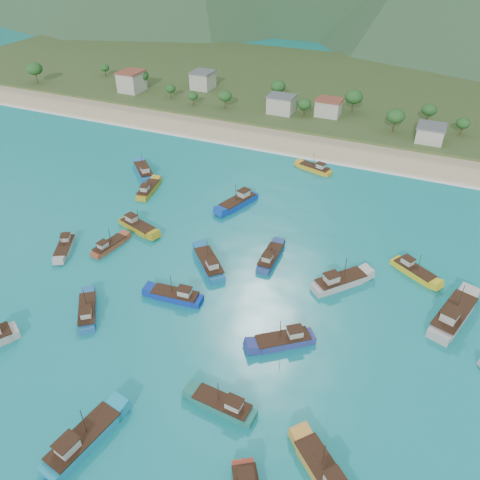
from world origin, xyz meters
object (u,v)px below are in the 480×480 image
at_px(boat_3, 65,247).
at_px(boat_22, 109,246).
at_px(boat_11, 138,227).
at_px(boat_19, 284,341).
at_px(boat_17, 413,271).
at_px(boat_14, 176,296).
at_px(boat_23, 339,282).
at_px(boat_6, 315,169).
at_px(boat_8, 453,316).
at_px(boat_15, 270,258).
at_px(boat_18, 88,312).
at_px(boat_21, 144,172).
at_px(boat_13, 148,190).
at_px(boat_10, 238,202).
at_px(boat_0, 83,441).
at_px(boat_28, 209,264).
at_px(boat_4, 325,474).
at_px(boat_16, 223,406).

height_order(boat_3, boat_22, boat_3).
bearing_deg(boat_11, boat_19, 81.95).
height_order(boat_3, boat_17, boat_17).
bearing_deg(boat_14, boat_23, -65.13).
distance_m(boat_6, boat_8, 61.94).
distance_m(boat_11, boat_17, 60.97).
height_order(boat_15, boat_18, boat_15).
bearing_deg(boat_23, boat_21, -161.09).
bearing_deg(boat_11, boat_15, 108.64).
bearing_deg(boat_11, boat_13, -138.36).
bearing_deg(boat_10, boat_0, 114.19).
bearing_deg(boat_28, boat_10, 55.78).
distance_m(boat_4, boat_22, 64.19).
relative_size(boat_21, boat_23, 0.96).
relative_size(boat_8, boat_11, 1.33).
height_order(boat_17, boat_28, boat_28).
relative_size(boat_6, boat_19, 1.00).
bearing_deg(boat_23, boat_0, -75.70).
distance_m(boat_4, boat_28, 47.14).
height_order(boat_8, boat_13, boat_8).
bearing_deg(boat_14, boat_0, -179.77).
distance_m(boat_8, boat_19, 31.02).
bearing_deg(boat_16, boat_10, 25.58).
height_order(boat_11, boat_19, boat_19).
xyz_separation_m(boat_8, boat_10, (-51.36, 21.83, -0.23)).
height_order(boat_14, boat_19, boat_19).
height_order(boat_18, boat_19, boat_19).
height_order(boat_14, boat_21, boat_21).
height_order(boat_4, boat_11, boat_4).
bearing_deg(boat_18, boat_16, -51.43).
distance_m(boat_3, boat_22, 9.50).
xyz_separation_m(boat_10, boat_23, (30.54, -20.29, -0.00)).
height_order(boat_4, boat_10, boat_10).
xyz_separation_m(boat_15, boat_19, (10.27, -20.82, 0.04)).
bearing_deg(boat_21, boat_28, -86.51).
distance_m(boat_19, boat_22, 45.34).
bearing_deg(boat_17, boat_0, -1.26).
relative_size(boat_0, boat_13, 1.21).
bearing_deg(boat_14, boat_3, 76.10).
xyz_separation_m(boat_0, boat_23, (24.06, 47.21, -0.06)).
xyz_separation_m(boat_3, boat_16, (48.50, -22.43, 0.09)).
bearing_deg(boat_8, boat_15, -167.66).
xyz_separation_m(boat_4, boat_11, (-54.96, 39.57, -0.08)).
bearing_deg(boat_18, boat_17, -2.73).
bearing_deg(boat_16, boat_3, 69.22).
relative_size(boat_6, boat_22, 1.12).
distance_m(boat_4, boat_14, 41.28).
distance_m(boat_6, boat_22, 62.32).
xyz_separation_m(boat_3, boat_15, (42.25, 13.94, 0.10)).
bearing_deg(boat_8, boat_11, -164.21).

